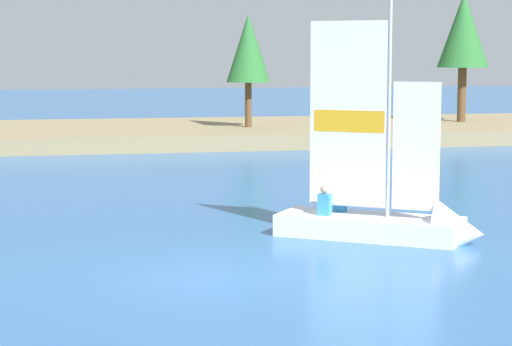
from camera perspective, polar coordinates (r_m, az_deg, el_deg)
ground_plane at (r=18.34m, az=-2.37°, el=-6.17°), size 200.00×200.00×0.00m
shore_bank at (r=47.18m, az=-8.27°, el=2.24°), size 80.00×12.03×0.70m
shoreline_tree_midright at (r=46.36m, az=-0.45°, el=7.21°), size 2.06×2.06×5.30m
shoreline_tree_right at (r=51.20m, az=11.93°, el=8.05°), size 2.58×2.58×6.52m
sailboat at (r=22.31m, az=8.34°, el=-2.77°), size 4.64×3.85×5.86m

